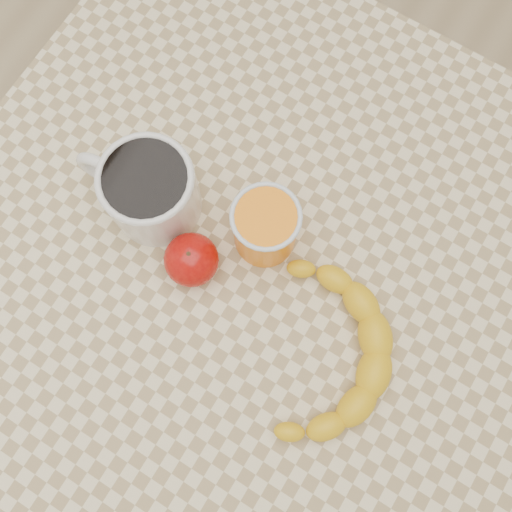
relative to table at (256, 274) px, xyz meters
The scene contains 6 objects.
ground 0.66m from the table, ahead, with size 3.00×3.00×0.00m, color tan.
table is the anchor object (origin of this frame).
coffee_mug 0.20m from the table, behind, with size 0.16×0.12×0.09m.
orange_juice_glass 0.14m from the table, 100.10° to the left, with size 0.08×0.08×0.09m.
apple 0.14m from the table, 143.02° to the right, with size 0.07×0.07×0.06m.
banana 0.18m from the table, 23.01° to the right, with size 0.24×0.29×0.04m, color gold, non-canonical shape.
Camera 1 is at (0.08, -0.14, 1.43)m, focal length 40.00 mm.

